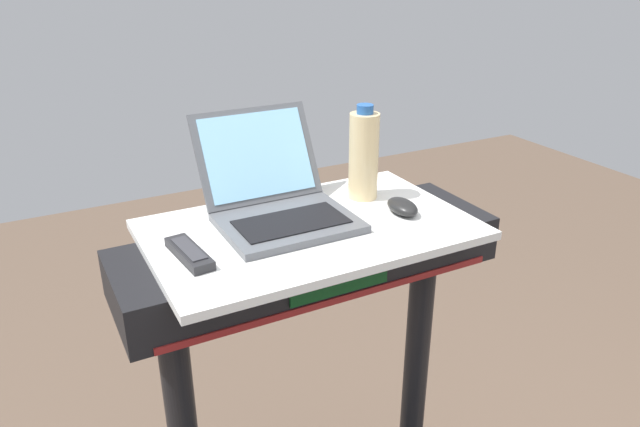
{
  "coord_description": "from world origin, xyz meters",
  "views": [
    {
      "loc": [
        -0.56,
        -0.42,
        1.75
      ],
      "look_at": [
        0.0,
        0.65,
        1.22
      ],
      "focal_mm": 33.74,
      "sensor_mm": 36.0,
      "label": 1
    }
  ],
  "objects_px": {
    "laptop": "(278,199)",
    "computer_mouse": "(402,207)",
    "water_bottle": "(364,155)",
    "tv_remote": "(189,253)"
  },
  "relations": [
    {
      "from": "laptop",
      "to": "tv_remote",
      "type": "relative_size",
      "value": 2.15
    },
    {
      "from": "laptop",
      "to": "water_bottle",
      "type": "distance_m",
      "value": 0.25
    },
    {
      "from": "computer_mouse",
      "to": "tv_remote",
      "type": "relative_size",
      "value": 0.61
    },
    {
      "from": "computer_mouse",
      "to": "water_bottle",
      "type": "bearing_deg",
      "value": 105.65
    },
    {
      "from": "laptop",
      "to": "computer_mouse",
      "type": "xyz_separation_m",
      "value": [
        0.28,
        -0.11,
        -0.03
      ]
    },
    {
      "from": "laptop",
      "to": "computer_mouse",
      "type": "height_order",
      "value": "laptop"
    },
    {
      "from": "water_bottle",
      "to": "tv_remote",
      "type": "xyz_separation_m",
      "value": [
        -0.49,
        -0.12,
        -0.1
      ]
    },
    {
      "from": "laptop",
      "to": "tv_remote",
      "type": "distance_m",
      "value": 0.27
    },
    {
      "from": "laptop",
      "to": "tv_remote",
      "type": "xyz_separation_m",
      "value": [
        -0.24,
        -0.1,
        -0.04
      ]
    },
    {
      "from": "water_bottle",
      "to": "tv_remote",
      "type": "height_order",
      "value": "water_bottle"
    }
  ]
}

